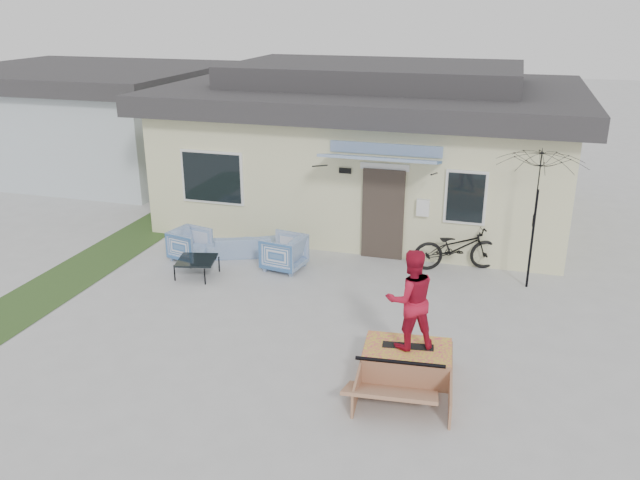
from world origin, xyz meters
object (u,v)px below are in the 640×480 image
(bicycle, at_px, (457,243))
(skater, at_px, (411,297))
(patio_umbrella, at_px, (536,206))
(loveseat, at_px, (243,241))
(armchair_right, at_px, (284,251))
(skateboard, at_px, (408,345))
(coffee_table, at_px, (197,268))
(skate_ramp, at_px, (407,361))
(armchair_left, at_px, (190,243))

(bicycle, xyz_separation_m, skater, (-0.33, -4.56, 0.70))
(patio_umbrella, bearing_deg, loveseat, 179.89)
(armchair_right, xyz_separation_m, skateboard, (3.31, -3.48, 0.05))
(armchair_right, height_order, skater, skater)
(coffee_table, height_order, skater, skater)
(skateboard, bearing_deg, coffee_table, 145.20)
(loveseat, bearing_deg, skateboard, 115.09)
(patio_umbrella, xyz_separation_m, skate_ramp, (-1.85, -4.05, -1.52))
(armchair_left, relative_size, skateboard, 0.98)
(skate_ramp, relative_size, skateboard, 2.26)
(skate_ramp, bearing_deg, skateboard, 90.00)
(skate_ramp, bearing_deg, armchair_right, 127.84)
(patio_umbrella, xyz_separation_m, skater, (-1.86, -4.00, -0.43))
(coffee_table, xyz_separation_m, patio_umbrella, (6.83, 1.44, 1.55))
(coffee_table, xyz_separation_m, skateboard, (4.97, -2.56, 0.29))
(skater, bearing_deg, skateboard, 180.00)
(armchair_left, relative_size, skater, 0.49)
(skate_ramp, distance_m, skateboard, 0.26)
(skater, bearing_deg, armchair_right, -73.84)
(skater, bearing_deg, armchair_left, -58.99)
(patio_umbrella, bearing_deg, skater, -114.88)
(armchair_right, bearing_deg, skateboard, 52.33)
(armchair_left, bearing_deg, skater, -108.45)
(bicycle, distance_m, skate_ramp, 4.63)
(patio_umbrella, bearing_deg, armchair_right, -174.22)
(armchair_left, height_order, skate_ramp, armchair_left)
(loveseat, relative_size, skater, 1.03)
(skate_ramp, distance_m, skater, 1.09)
(loveseat, distance_m, coffee_table, 1.53)
(armchair_left, bearing_deg, loveseat, -47.49)
(armchair_left, xyz_separation_m, skate_ramp, (5.57, -3.46, -0.17))
(armchair_right, xyz_separation_m, coffee_table, (-1.66, -0.92, -0.23))
(loveseat, bearing_deg, skate_ramp, 114.80)
(bicycle, bearing_deg, skate_ramp, 154.99)
(patio_umbrella, bearing_deg, armchair_left, -175.50)
(skate_ramp, bearing_deg, coffee_table, 146.95)
(armchair_left, relative_size, armchair_right, 0.92)
(armchair_right, distance_m, bicycle, 3.81)
(loveseat, height_order, bicycle, bicycle)
(coffee_table, height_order, skate_ramp, skate_ramp)
(bicycle, relative_size, skateboard, 2.39)
(bicycle, xyz_separation_m, patio_umbrella, (1.52, -0.56, 1.13))
(patio_umbrella, height_order, skater, patio_umbrella)
(armchair_left, bearing_deg, patio_umbrella, -72.42)
(coffee_table, relative_size, patio_umbrella, 0.36)
(coffee_table, distance_m, patio_umbrella, 7.15)
(loveseat, bearing_deg, armchair_right, 132.64)
(armchair_left, xyz_separation_m, patio_umbrella, (7.42, 0.58, 1.35))
(coffee_table, bearing_deg, skateboard, -27.21)
(patio_umbrella, distance_m, skate_ramp, 4.70)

